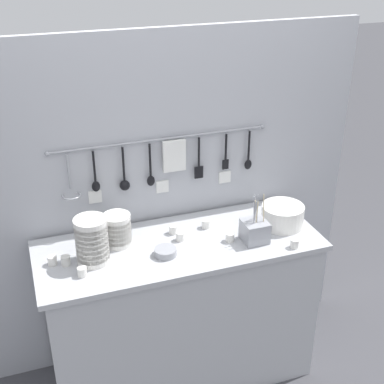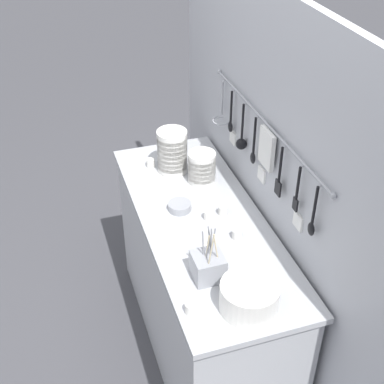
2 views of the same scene
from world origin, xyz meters
The scene contains 16 objects.
ground_plane centered at (0.00, 0.00, 0.00)m, with size 20.00×20.00×0.00m, color #424247.
counter centered at (0.00, 0.00, 0.45)m, with size 1.49×0.57×0.90m.
back_wall centered at (0.00, 0.32, 0.97)m, with size 2.29×0.11×1.94m.
bowl_stack_nested_right centered at (-0.30, 0.10, 0.99)m, with size 0.14×0.14×0.17m.
bowl_stack_short_front centered at (-0.45, -0.02, 1.02)m, with size 0.16×0.16×0.24m.
plate_stack centered at (0.59, -0.01, 0.96)m, with size 0.23×0.23×0.12m.
steel_mixing_bowl centered at (-0.10, -0.08, 0.92)m, with size 0.11×0.11×0.04m.
cutlery_caddy centered at (0.38, -0.10, 0.96)m, with size 0.13×0.13×0.27m.
cup_mid_row centered at (0.55, -0.23, 0.92)m, with size 0.05×0.05×0.05m.
cup_beside_plates centered at (0.01, 0.03, 0.92)m, with size 0.05×0.05×0.05m.
cup_back_right centered at (-0.58, 0.00, 0.92)m, with size 0.05×0.05×0.05m.
cup_front_left centered at (-0.52, -0.12, 0.92)m, with size 0.05×0.05×0.05m.
cup_centre centered at (0.26, -0.07, 0.92)m, with size 0.05×0.05×0.05m.
cup_by_caddy centered at (0.00, 0.11, 0.92)m, with size 0.05×0.05×0.05m.
cup_front_right centered at (-0.65, 0.02, 0.92)m, with size 0.05×0.05×0.05m.
cup_edge_far centered at (0.19, 0.10, 0.92)m, with size 0.05×0.05×0.05m.
Camera 1 is at (-0.72, -2.25, 2.40)m, focal length 50.00 mm.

